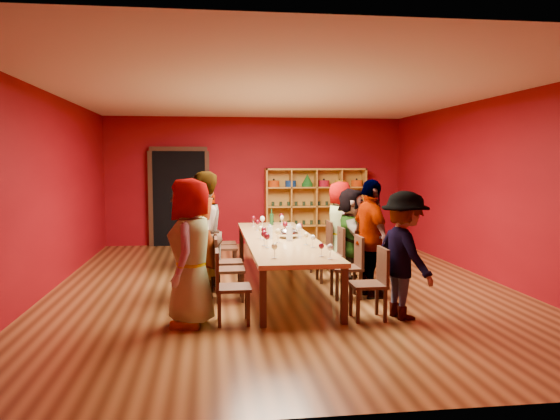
# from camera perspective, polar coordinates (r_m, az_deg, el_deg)

# --- Properties ---
(room_shell) EXTENTS (7.10, 9.10, 3.04)m
(room_shell) POSITION_cam_1_polar(r_m,az_deg,el_deg) (8.52, 0.05, 2.04)
(room_shell) COLOR #4F2D15
(room_shell) RESTS_ON ground
(tasting_table) EXTENTS (1.10, 4.50, 0.75)m
(tasting_table) POSITION_cam_1_polar(r_m,az_deg,el_deg) (8.60, 0.05, -3.30)
(tasting_table) COLOR #AA8046
(tasting_table) RESTS_ON ground
(doorway) EXTENTS (1.40, 0.17, 2.30)m
(doorway) POSITION_cam_1_polar(r_m,az_deg,el_deg) (12.92, -10.48, 1.29)
(doorway) COLOR black
(doorway) RESTS_ON ground
(shelving_unit) EXTENTS (2.40, 0.40, 1.80)m
(shelving_unit) POSITION_cam_1_polar(r_m,az_deg,el_deg) (13.03, 3.68, 0.78)
(shelving_unit) COLOR #B87D29
(shelving_unit) RESTS_ON ground
(chair_person_left_0) EXTENTS (0.42, 0.42, 0.89)m
(chair_person_left_0) POSITION_cam_1_polar(r_m,az_deg,el_deg) (6.64, -5.62, -7.58)
(chair_person_left_0) COLOR black
(chair_person_left_0) RESTS_ON ground
(person_left_0) EXTENTS (0.60, 0.92, 1.76)m
(person_left_0) POSITION_cam_1_polar(r_m,az_deg,el_deg) (6.57, -9.31, -4.36)
(person_left_0) COLOR #15193C
(person_left_0) RESTS_ON ground
(chair_person_left_1) EXTENTS (0.42, 0.42, 0.89)m
(chair_person_left_1) POSITION_cam_1_polar(r_m,az_deg,el_deg) (7.74, -5.88, -5.77)
(chair_person_left_1) COLOR black
(chair_person_left_1) RESTS_ON ground
(person_left_1) EXTENTS (0.63, 0.76, 1.82)m
(person_left_1) POSITION_cam_1_polar(r_m,az_deg,el_deg) (7.68, -8.13, -2.77)
(person_left_1) COLOR silver
(person_left_1) RESTS_ON ground
(chair_person_left_2) EXTENTS (0.42, 0.42, 0.89)m
(chair_person_left_2) POSITION_cam_1_polar(r_m,az_deg,el_deg) (8.33, -5.99, -5.01)
(chair_person_left_2) COLOR black
(chair_person_left_2) RESTS_ON ground
(person_left_2) EXTENTS (0.72, 0.96, 1.76)m
(person_left_2) POSITION_cam_1_polar(r_m,az_deg,el_deg) (8.27, -8.34, -2.40)
(person_left_2) COLOR #5178A8
(person_left_2) RESTS_ON ground
(chair_person_left_3) EXTENTS (0.42, 0.42, 0.89)m
(chair_person_left_3) POSITION_cam_1_polar(r_m,az_deg,el_deg) (9.69, -6.19, -3.60)
(chair_person_left_3) COLOR black
(chair_person_left_3) RESTS_ON ground
(person_left_3) EXTENTS (0.62, 1.04, 1.50)m
(person_left_3) POSITION_cam_1_polar(r_m,az_deg,el_deg) (9.65, -8.46, -2.13)
(person_left_3) COLOR #47474C
(person_left_3) RESTS_ON ground
(chair_person_left_4) EXTENTS (0.42, 0.42, 0.89)m
(chair_person_left_4) POSITION_cam_1_polar(r_m,az_deg,el_deg) (10.22, -6.25, -3.15)
(chair_person_left_4) COLOR black
(chair_person_left_4) RESTS_ON ground
(person_left_4) EXTENTS (0.55, 1.07, 1.78)m
(person_left_4) POSITION_cam_1_polar(r_m,az_deg,el_deg) (10.17, -7.72, -0.97)
(person_left_4) COLOR pink
(person_left_4) RESTS_ON ground
(chair_person_right_0) EXTENTS (0.42, 0.42, 0.89)m
(chair_person_right_0) POSITION_cam_1_polar(r_m,az_deg,el_deg) (6.90, 9.81, -7.16)
(chair_person_right_0) COLOR black
(chair_person_right_0) RESTS_ON ground
(person_right_0) EXTENTS (0.65, 1.10, 1.59)m
(person_right_0) POSITION_cam_1_polar(r_m,az_deg,el_deg) (6.96, 12.87, -4.60)
(person_right_0) COLOR #D18C94
(person_right_0) RESTS_ON ground
(chair_person_right_1) EXTENTS (0.42, 0.42, 0.89)m
(chair_person_right_1) POSITION_cam_1_polar(r_m,az_deg,el_deg) (7.92, 7.49, -5.55)
(chair_person_right_1) COLOR black
(chair_person_right_1) RESTS_ON ground
(person_right_1) EXTENTS (0.60, 1.05, 1.70)m
(person_right_1) POSITION_cam_1_polar(r_m,az_deg,el_deg) (7.94, 9.47, -2.96)
(person_right_1) COLOR #5D7DC0
(person_right_1) RESTS_ON ground
(chair_person_right_2) EXTENTS (0.42, 0.42, 0.89)m
(chair_person_right_2) POSITION_cam_1_polar(r_m,az_deg,el_deg) (8.95, 5.71, -4.31)
(chair_person_right_2) COLOR black
(chair_person_right_2) RESTS_ON ground
(person_right_2) EXTENTS (0.55, 1.45, 1.52)m
(person_right_2) POSITION_cam_1_polar(r_m,az_deg,el_deg) (8.98, 7.42, -2.58)
(person_right_2) COLOR #151B3C
(person_right_2) RESTS_ON ground
(chair_person_right_3) EXTENTS (0.42, 0.42, 0.89)m
(chair_person_right_3) POSITION_cam_1_polar(r_m,az_deg,el_deg) (9.81, 4.53, -3.48)
(chair_person_right_3) COLOR black
(chair_person_right_3) RESTS_ON ground
(person_right_3) EXTENTS (0.53, 0.83, 1.60)m
(person_right_3) POSITION_cam_1_polar(r_m,az_deg,el_deg) (9.83, 6.25, -1.68)
(person_right_3) COLOR pink
(person_right_3) RESTS_ON ground
(wine_glass_0) EXTENTS (0.08, 0.08, 0.20)m
(wine_glass_0) POSITION_cam_1_polar(r_m,az_deg,el_deg) (8.52, -2.02, -2.03)
(wine_glass_0) COLOR silver
(wine_glass_0) RESTS_ON tasting_table
(wine_glass_1) EXTENTS (0.08, 0.08, 0.19)m
(wine_glass_1) POSITION_cam_1_polar(r_m,az_deg,el_deg) (9.55, -2.36, -1.32)
(wine_glass_1) COLOR silver
(wine_glass_1) RESTS_ON tasting_table
(wine_glass_2) EXTENTS (0.09, 0.09, 0.22)m
(wine_glass_2) POSITION_cam_1_polar(r_m,az_deg,el_deg) (7.79, -1.67, -2.59)
(wine_glass_2) COLOR silver
(wine_glass_2) RESTS_ON tasting_table
(wine_glass_3) EXTENTS (0.09, 0.09, 0.22)m
(wine_glass_3) POSITION_cam_1_polar(r_m,az_deg,el_deg) (8.61, 1.97, -1.87)
(wine_glass_3) COLOR silver
(wine_glass_3) RESTS_ON tasting_table
(wine_glass_4) EXTENTS (0.08, 0.08, 0.20)m
(wine_glass_4) POSITION_cam_1_polar(r_m,az_deg,el_deg) (8.38, -1.70, -2.14)
(wine_glass_4) COLOR silver
(wine_glass_4) RESTS_ON tasting_table
(wine_glass_5) EXTENTS (0.09, 0.09, 0.21)m
(wine_glass_5) POSITION_cam_1_polar(r_m,az_deg,el_deg) (8.10, -0.21, -2.35)
(wine_glass_5) COLOR silver
(wine_glass_5) RESTS_ON tasting_table
(wine_glass_6) EXTENTS (0.08, 0.08, 0.19)m
(wine_glass_6) POSITION_cam_1_polar(r_m,az_deg,el_deg) (6.75, 5.26, -3.99)
(wine_glass_6) COLOR silver
(wine_glass_6) RESTS_ON tasting_table
(wine_glass_7) EXTENTS (0.07, 0.07, 0.18)m
(wine_glass_7) POSITION_cam_1_polar(r_m,az_deg,el_deg) (7.89, 2.73, -2.71)
(wine_glass_7) COLOR silver
(wine_glass_7) RESTS_ON tasting_table
(wine_glass_8) EXTENTS (0.07, 0.07, 0.18)m
(wine_glass_8) POSITION_cam_1_polar(r_m,az_deg,el_deg) (10.38, 0.20, -0.84)
(wine_glass_8) COLOR silver
(wine_glass_8) RESTS_ON tasting_table
(wine_glass_9) EXTENTS (0.09, 0.09, 0.22)m
(wine_glass_9) POSITION_cam_1_polar(r_m,az_deg,el_deg) (8.98, 0.54, -1.59)
(wine_glass_9) COLOR silver
(wine_glass_9) RESTS_ON tasting_table
(wine_glass_10) EXTENTS (0.08, 0.08, 0.20)m
(wine_glass_10) POSITION_cam_1_polar(r_m,az_deg,el_deg) (10.18, -2.80, -0.91)
(wine_glass_10) COLOR silver
(wine_glass_10) RESTS_ON tasting_table
(wine_glass_11) EXTENTS (0.09, 0.09, 0.22)m
(wine_glass_11) POSITION_cam_1_polar(r_m,az_deg,el_deg) (9.93, -1.85, -0.97)
(wine_glass_11) COLOR silver
(wine_glass_11) RESTS_ON tasting_table
(wine_glass_12) EXTENTS (0.07, 0.07, 0.18)m
(wine_glass_12) POSITION_cam_1_polar(r_m,az_deg,el_deg) (6.94, 4.34, -3.83)
(wine_glass_12) COLOR silver
(wine_glass_12) RESTS_ON tasting_table
(wine_glass_13) EXTENTS (0.08, 0.08, 0.21)m
(wine_glass_13) POSITION_cam_1_polar(r_m,az_deg,el_deg) (7.60, -1.37, -2.85)
(wine_glass_13) COLOR silver
(wine_glass_13) RESTS_ON tasting_table
(wine_glass_14) EXTENTS (0.09, 0.09, 0.22)m
(wine_glass_14) POSITION_cam_1_polar(r_m,az_deg,el_deg) (10.45, 0.16, -0.67)
(wine_glass_14) COLOR silver
(wine_glass_14) RESTS_ON tasting_table
(wine_glass_15) EXTENTS (0.09, 0.09, 0.22)m
(wine_glass_15) POSITION_cam_1_polar(r_m,az_deg,el_deg) (8.77, 2.11, -1.76)
(wine_glass_15) COLOR silver
(wine_glass_15) RESTS_ON tasting_table
(wine_glass_16) EXTENTS (0.08, 0.08, 0.19)m
(wine_glass_16) POSITION_cam_1_polar(r_m,az_deg,el_deg) (6.78, -0.58, -3.90)
(wine_glass_16) COLOR silver
(wine_glass_16) RESTS_ON tasting_table
(wine_glass_17) EXTENTS (0.07, 0.07, 0.18)m
(wine_glass_17) POSITION_cam_1_polar(r_m,az_deg,el_deg) (7.66, 3.46, -2.96)
(wine_glass_17) COLOR silver
(wine_glass_17) RESTS_ON tasting_table
(spittoon_bowl) EXTENTS (0.32, 0.32, 0.18)m
(spittoon_bowl) POSITION_cam_1_polar(r_m,az_deg,el_deg) (8.61, 0.87, -2.44)
(spittoon_bowl) COLOR silver
(spittoon_bowl) RESTS_ON tasting_table
(carafe_a) EXTENTS (0.11, 0.11, 0.23)m
(carafe_a) POSITION_cam_1_polar(r_m,az_deg,el_deg) (8.51, -1.08, -2.34)
(carafe_a) COLOR silver
(carafe_a) RESTS_ON tasting_table
(carafe_b) EXTENTS (0.12, 0.12, 0.26)m
(carafe_b) POSITION_cam_1_polar(r_m,az_deg,el_deg) (8.29, 0.99, -2.44)
(carafe_b) COLOR silver
(carafe_b) RESTS_ON tasting_table
(wine_bottle) EXTENTS (0.10, 0.10, 0.31)m
(wine_bottle) POSITION_cam_1_polar(r_m,az_deg,el_deg) (10.36, -0.89, -0.94)
(wine_bottle) COLOR #133618
(wine_bottle) RESTS_ON tasting_table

